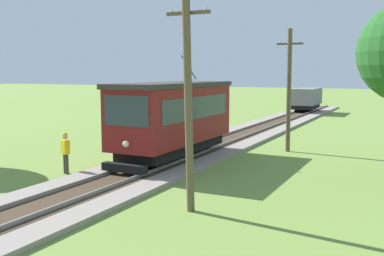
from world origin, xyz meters
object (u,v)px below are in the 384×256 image
(red_tram, at_px, (174,117))
(utility_pole_near_tram, at_px, (188,99))
(freight_car, at_px, (306,98))
(utility_pole_mid, at_px, (289,89))
(track_worker, at_px, (66,151))

(red_tram, height_order, utility_pole_near_tram, utility_pole_near_tram)
(red_tram, relative_size, freight_car, 1.64)
(red_tram, bearing_deg, freight_car, 90.01)
(utility_pole_near_tram, distance_m, utility_pole_mid, 12.05)
(red_tram, xyz_separation_m, freight_car, (-0.00, 29.35, -0.64))
(utility_pole_near_tram, xyz_separation_m, utility_pole_mid, (0.00, 12.05, -0.12))
(track_worker, bearing_deg, utility_pole_near_tram, -86.73)
(utility_pole_mid, bearing_deg, utility_pole_near_tram, -90.00)
(utility_pole_near_tram, height_order, utility_pole_mid, utility_pole_near_tram)
(red_tram, xyz_separation_m, utility_pole_mid, (4.19, 5.22, 1.20))
(utility_pole_mid, bearing_deg, freight_car, 99.86)
(red_tram, relative_size, utility_pole_mid, 1.30)
(freight_car, relative_size, utility_pole_mid, 0.79)
(red_tram, relative_size, track_worker, 4.79)
(freight_car, bearing_deg, utility_pole_mid, -80.14)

